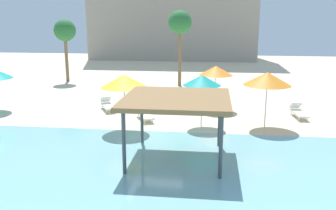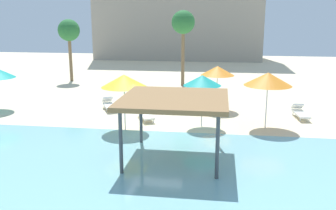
{
  "view_description": "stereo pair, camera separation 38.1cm",
  "coord_description": "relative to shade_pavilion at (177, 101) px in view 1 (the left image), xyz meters",
  "views": [
    {
      "loc": [
        2.58,
        -16.32,
        5.71
      ],
      "look_at": [
        0.35,
        2.0,
        1.3
      ],
      "focal_mm": 39.94,
      "sensor_mm": 36.0,
      "label": 1
    },
    {
      "loc": [
        2.95,
        -16.27,
        5.71
      ],
      "look_at": [
        0.35,
        2.0,
        1.3
      ],
      "focal_mm": 39.94,
      "sensor_mm": 36.0,
      "label": 2
    }
  ],
  "objects": [
    {
      "name": "beach_umbrella_yellow_3",
      "position": [
        -3.0,
        3.65,
        0.11
      ],
      "size": [
        2.3,
        2.3,
        2.87
      ],
      "color": "silver",
      "rests_on": "ground"
    },
    {
      "name": "palm_tree_0",
      "position": [
        -11.48,
        17.38,
        1.95
      ],
      "size": [
        1.9,
        1.9,
        5.45
      ],
      "color": "brown",
      "rests_on": "ground"
    },
    {
      "name": "palm_tree_1",
      "position": [
        -1.36,
        16.46,
        2.63
      ],
      "size": [
        1.9,
        1.9,
        6.17
      ],
      "color": "brown",
      "rests_on": "ground"
    },
    {
      "name": "lounge_chair_0",
      "position": [
        -2.39,
        5.8,
        -2.11
      ],
      "size": [
        1.34,
        1.97,
        0.74
      ],
      "rotation": [
        0.0,
        0.0,
        -1.14
      ],
      "color": "white",
      "rests_on": "ground"
    },
    {
      "name": "beach_umbrella_orange_1",
      "position": [
        1.58,
        8.72,
        -0.0
      ],
      "size": [
        2.09,
        2.09,
        2.72
      ],
      "color": "silver",
      "rests_on": "ground"
    },
    {
      "name": "shade_pavilion",
      "position": [
        0.0,
        0.0,
        0.0
      ],
      "size": [
        4.19,
        4.19,
        2.6
      ],
      "color": "#42474C",
      "rests_on": "ground"
    },
    {
      "name": "lounge_chair_6",
      "position": [
        6.37,
        7.36,
        -2.11
      ],
      "size": [
        0.78,
        1.95,
        0.74
      ],
      "rotation": [
        0.0,
        0.0,
        -1.47
      ],
      "color": "white",
      "rests_on": "ground"
    },
    {
      "name": "lounge_chair_1",
      "position": [
        -5.06,
        7.65,
        -2.11
      ],
      "size": [
        1.4,
        1.96,
        0.74
      ],
      "rotation": [
        0.0,
        0.0,
        -1.09
      ],
      "color": "white",
      "rests_on": "ground"
    },
    {
      "name": "beach_umbrella_teal_5",
      "position": [
        0.85,
        4.87,
        0.02
      ],
      "size": [
        1.97,
        1.97,
        2.74
      ],
      "color": "silver",
      "rests_on": "ground"
    },
    {
      "name": "lagoon_water",
      "position": [
        -1.18,
        -3.24,
        -2.42
      ],
      "size": [
        44.0,
        13.5,
        0.04
      ],
      "primitive_type": "cube",
      "color": "#7AB7C1",
      "rests_on": "ground"
    },
    {
      "name": "beach_umbrella_orange_2",
      "position": [
        4.17,
        5.05,
        0.14
      ],
      "size": [
        2.43,
        2.43,
        2.92
      ],
      "color": "silver",
      "rests_on": "ground"
    },
    {
      "name": "ground_plane",
      "position": [
        -1.18,
        2.01,
        -2.44
      ],
      "size": [
        80.0,
        80.0,
        0.0
      ],
      "primitive_type": "plane",
      "color": "beige"
    }
  ]
}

